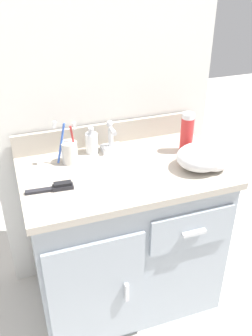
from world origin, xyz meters
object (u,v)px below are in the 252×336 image
object	(u,v)px
toothbrush_cup	(69,151)
shaving_cream_can	(187,133)
hand_towel	(204,158)
soap_dispenser	(92,142)
hairbrush	(56,187)

from	to	relation	value
toothbrush_cup	shaving_cream_can	xyz separation A→B (m)	(0.51, -0.07, 0.04)
toothbrush_cup	hand_towel	size ratio (longest dim) A/B	0.93
soap_dispenser	hand_towel	world-z (taller)	soap_dispenser
toothbrush_cup	soap_dispenser	distance (m)	0.12
toothbrush_cup	hairbrush	bearing A→B (deg)	-115.97
hairbrush	hand_towel	xyz separation A→B (m)	(0.60, -0.04, 0.04)
shaving_cream_can	toothbrush_cup	bearing A→B (deg)	172.06
hairbrush	hand_towel	world-z (taller)	hand_towel
hand_towel	toothbrush_cup	bearing A→B (deg)	156.13
soap_dispenser	hand_towel	xyz separation A→B (m)	(0.40, -0.28, -0.00)
toothbrush_cup	hairbrush	distance (m)	0.21
shaving_cream_can	hand_towel	bearing A→B (deg)	-89.51
shaving_cream_can	hairbrush	size ratio (longest dim) A/B	1.00
toothbrush_cup	shaving_cream_can	distance (m)	0.51
soap_dispenser	hairbrush	size ratio (longest dim) A/B	0.68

